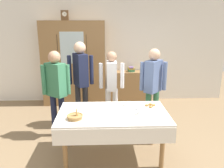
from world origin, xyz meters
TOP-DOWN VIEW (x-y plane):
  - ground_plane at (0.00, 0.00)m, footprint 12.00×12.00m
  - back_wall at (0.00, 2.65)m, footprint 6.40×0.10m
  - dining_table at (0.00, -0.23)m, footprint 1.71×0.99m
  - wall_cabinet at (-0.90, 2.35)m, footprint 1.60×0.46m
  - mantel_clock at (-1.07, 2.35)m, footprint 0.18×0.11m
  - bookshelf_low at (0.60, 2.41)m, footprint 1.10×0.35m
  - book_stack at (0.60, 2.41)m, footprint 0.18×0.21m
  - tea_cup_back_edge at (0.42, -0.11)m, footprint 0.13×0.13m
  - tea_cup_front_edge at (0.21, 0.05)m, footprint 0.13×0.13m
  - tea_cup_mid_right at (0.41, -0.29)m, footprint 0.13×0.13m
  - bread_basket at (-0.57, -0.41)m, footprint 0.24×0.24m
  - pastry_plate at (0.63, 0.01)m, footprint 0.28×0.28m
  - spoon_near_right at (-0.59, -0.16)m, footprint 0.12×0.02m
  - spoon_mid_right at (-0.17, -0.08)m, footprint 0.12×0.02m
  - person_near_right_end at (0.03, 1.04)m, footprint 0.52×0.36m
  - person_behind_table_right at (-0.60, 1.01)m, footprint 0.52×0.41m
  - person_by_cabinet at (-1.01, 0.55)m, footprint 0.52×0.37m
  - person_behind_table_left at (0.82, 0.71)m, footprint 0.52×0.40m

SIDE VIEW (x-z plane):
  - ground_plane at x=0.00m, z-range 0.00..0.00m
  - bookshelf_low at x=0.60m, z-range 0.00..0.84m
  - dining_table at x=0.00m, z-range 0.28..1.06m
  - spoon_near_right at x=-0.59m, z-range 0.77..0.78m
  - spoon_mid_right at x=-0.17m, z-range 0.77..0.78m
  - pastry_plate at x=0.63m, z-range 0.76..0.81m
  - tea_cup_mid_right at x=0.41m, z-range 0.77..0.83m
  - tea_cup_back_edge at x=0.42m, z-range 0.77..0.83m
  - tea_cup_front_edge at x=0.21m, z-range 0.77..0.83m
  - bread_basket at x=-0.57m, z-range 0.73..0.89m
  - book_stack at x=0.60m, z-range 0.84..0.97m
  - person_near_right_end at x=0.03m, z-range 0.16..1.73m
  - person_by_cabinet at x=-1.01m, z-range 0.18..1.82m
  - person_behind_table_left at x=0.82m, z-range 0.18..1.84m
  - wall_cabinet at x=-0.90m, z-range 0.00..2.16m
  - person_behind_table_right at x=-0.60m, z-range 0.20..1.96m
  - back_wall at x=0.00m, z-range 0.00..2.70m
  - mantel_clock at x=-1.07m, z-range 2.16..2.40m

